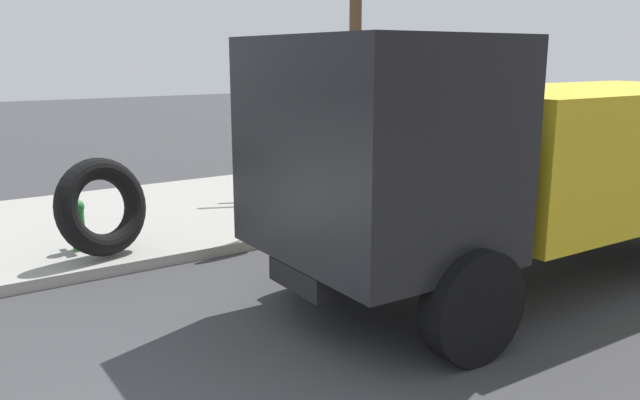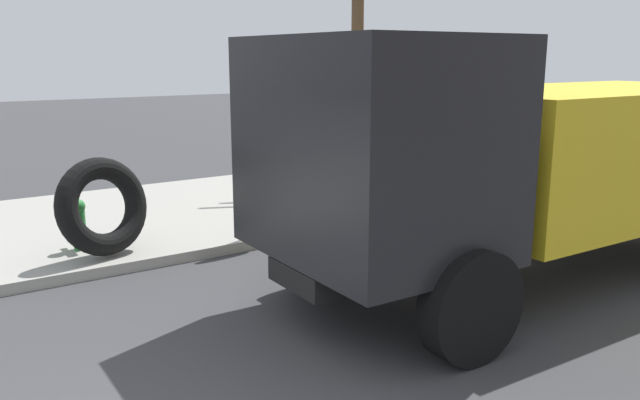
% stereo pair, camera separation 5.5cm
% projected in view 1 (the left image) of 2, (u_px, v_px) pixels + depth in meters
% --- Properties ---
extents(fire_hydrant, '(0.21, 0.47, 0.72)m').
position_uv_depth(fire_hydrant, '(78.00, 223.00, 9.01)').
color(fire_hydrant, '#2D8438').
rests_on(fire_hydrant, sidewalk_curb).
extents(loose_tire, '(1.44, 0.92, 1.36)m').
position_uv_depth(loose_tire, '(102.00, 207.00, 8.67)').
color(loose_tire, black).
rests_on(loose_tire, sidewalk_curb).
extents(stop_sign, '(0.76, 0.08, 2.12)m').
position_uv_depth(stop_sign, '(273.00, 136.00, 9.78)').
color(stop_sign, gray).
rests_on(stop_sign, sidewalk_curb).
extents(dump_truck_yellow, '(7.05, 2.92, 3.00)m').
position_uv_depth(dump_truck_yellow, '(524.00, 156.00, 7.91)').
color(dump_truck_yellow, gold).
rests_on(dump_truck_yellow, ground).
extents(bare_tree, '(1.57, 1.12, 6.18)m').
position_uv_depth(bare_tree, '(356.00, 40.00, 14.31)').
color(bare_tree, '#4C3823').
rests_on(bare_tree, sidewalk_curb).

